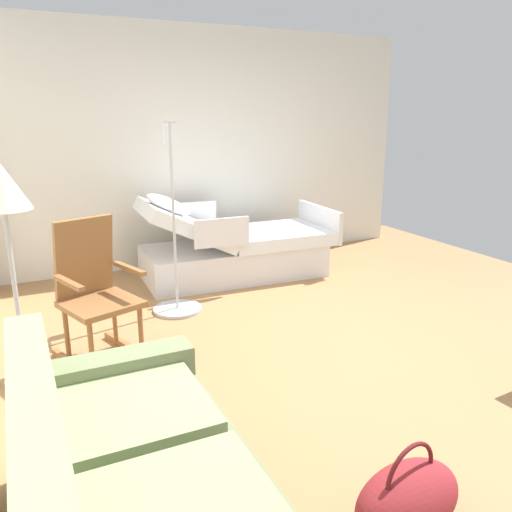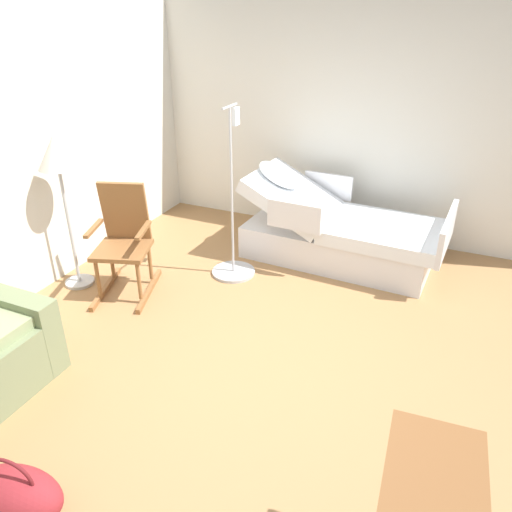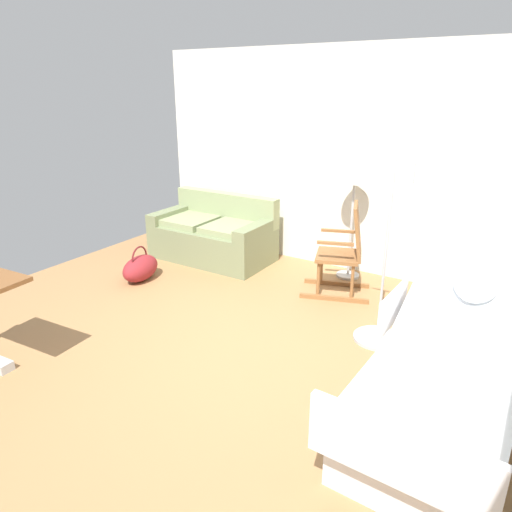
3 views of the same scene
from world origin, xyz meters
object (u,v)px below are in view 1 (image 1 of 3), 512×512
object	(u,v)px
hospital_bed	(234,249)
iv_pole	(176,285)
duffel_bag	(408,499)
couch	(137,505)
floor_lamp	(3,202)
rocking_chair	(95,294)

from	to	relation	value
hospital_bed	iv_pole	xyz separation A→B (m)	(-0.73, 0.88, -0.05)
hospital_bed	duffel_bag	xyz separation A→B (m)	(-3.65, 0.75, -0.15)
couch	floor_lamp	world-z (taller)	floor_lamp
couch	iv_pole	distance (m)	2.80
iv_pole	duffel_bag	bearing A→B (deg)	-177.46
hospital_bed	couch	world-z (taller)	hospital_bed
duffel_bag	iv_pole	xyz separation A→B (m)	(2.92, 0.13, 0.10)
couch	rocking_chair	xyz separation A→B (m)	(1.94, -0.17, 0.20)
couch	iv_pole	world-z (taller)	iv_pole
couch	duffel_bag	world-z (taller)	couch
couch	duffel_bag	bearing A→B (deg)	-105.15
hospital_bed	duffel_bag	distance (m)	3.73
rocking_chair	iv_pole	xyz separation A→B (m)	(0.68, -0.80, -0.25)
floor_lamp	duffel_bag	distance (m)	2.77
rocking_chair	duffel_bag	xyz separation A→B (m)	(-2.24, -0.93, -0.35)
iv_pole	rocking_chair	bearing A→B (deg)	130.58
iv_pole	couch	bearing A→B (deg)	159.85
floor_lamp	duffel_bag	world-z (taller)	floor_lamp
hospital_bed	iv_pole	world-z (taller)	iv_pole
hospital_bed	floor_lamp	distance (m)	2.83
hospital_bed	rocking_chair	xyz separation A→B (m)	(-1.41, 1.68, 0.20)
rocking_chair	hospital_bed	bearing A→B (deg)	-49.86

